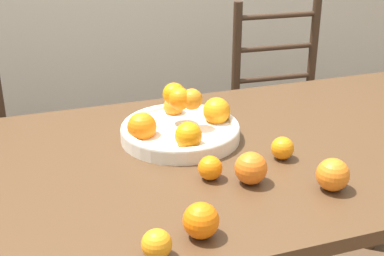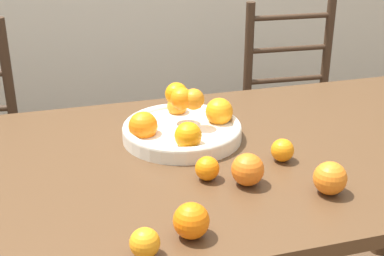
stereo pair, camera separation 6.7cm
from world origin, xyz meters
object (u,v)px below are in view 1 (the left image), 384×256
orange_loose_2 (251,168)px  orange_loose_5 (157,244)px  fruit_bowl (180,126)px  orange_loose_4 (201,221)px  orange_loose_0 (282,148)px  orange_loose_1 (210,168)px  orange_loose_3 (333,175)px  chair_right (284,118)px

orange_loose_2 → orange_loose_5: 0.36m
fruit_bowl → orange_loose_4: bearing=-103.0°
fruit_bowl → orange_loose_2: fruit_bowl is taller
orange_loose_0 → orange_loose_4: bearing=-141.2°
orange_loose_1 → orange_loose_3: bearing=-29.1°
orange_loose_1 → orange_loose_2: (0.09, -0.05, 0.01)m
orange_loose_1 → orange_loose_4: (-0.10, -0.22, 0.01)m
orange_loose_1 → orange_loose_2: 0.10m
fruit_bowl → orange_loose_0: size_ratio=5.59×
orange_loose_4 → orange_loose_5: (-0.10, -0.04, -0.01)m
orange_loose_5 → chair_right: chair_right is taller
orange_loose_5 → chair_right: bearing=51.7°
chair_right → orange_loose_0: bearing=-116.4°
orange_loose_5 → chair_right: (0.92, 1.16, -0.32)m
fruit_bowl → orange_loose_4: (-0.11, -0.46, -0.00)m
orange_loose_4 → orange_loose_2: bearing=41.8°
orange_loose_0 → orange_loose_1: same height
fruit_bowl → orange_loose_1: fruit_bowl is taller
fruit_bowl → orange_loose_2: (0.08, -0.30, 0.00)m
orange_loose_0 → orange_loose_4: size_ratio=0.81×
orange_loose_3 → orange_loose_5: orange_loose_3 is taller
fruit_bowl → orange_loose_2: size_ratio=4.28×
orange_loose_3 → orange_loose_5: 0.47m
fruit_bowl → chair_right: size_ratio=0.35×
orange_loose_4 → orange_loose_5: bearing=-160.3°
orange_loose_3 → chair_right: size_ratio=0.08×
orange_loose_0 → chair_right: bearing=60.3°
fruit_bowl → orange_loose_3: fruit_bowl is taller
orange_loose_5 → chair_right: 1.51m
orange_loose_2 → orange_loose_1: bearing=149.8°
orange_loose_2 → chair_right: chair_right is taller
orange_loose_2 → orange_loose_3: size_ratio=1.01×
orange_loose_2 → chair_right: (0.63, 0.96, -0.33)m
fruit_bowl → orange_loose_5: bearing=-112.8°
orange_loose_3 → chair_right: chair_right is taller
orange_loose_5 → fruit_bowl: bearing=67.2°
orange_loose_2 → orange_loose_3: same height
orange_loose_1 → orange_loose_3: 0.29m
orange_loose_0 → chair_right: (0.49, 0.87, -0.32)m
orange_loose_4 → orange_loose_5: size_ratio=1.25×
fruit_bowl → orange_loose_1: 0.25m
orange_loose_0 → orange_loose_3: bearing=-79.1°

